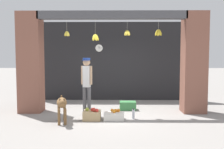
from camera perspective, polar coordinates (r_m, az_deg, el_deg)
The scene contains 12 objects.
ground_plane at distance 7.70m, azimuth -0.03°, elevation -9.03°, with size 60.00×60.00×0.00m, color gray.
shop_back_wall at distance 10.02m, azimuth 0.15°, elevation 3.03°, with size 6.41×0.12×3.12m, color #232326.
shop_pillar_left at distance 8.23m, azimuth -18.10°, elevation 2.58°, with size 0.70×0.60×3.12m, color brown.
shop_pillar_right at distance 8.17m, azimuth 18.22°, elevation 2.56°, with size 0.70×0.60×3.12m, color brown.
storefront_awning at distance 7.71m, azimuth 0.01°, elevation 13.15°, with size 4.51×0.27×0.90m.
dog at distance 6.73m, azimuth -11.40°, elevation -6.67°, with size 0.40×0.94×0.73m.
shopkeeper at distance 7.48m, azimuth -5.81°, elevation -1.51°, with size 0.34×0.29×1.71m.
fruit_crate_oranges at distance 6.98m, azimuth 0.45°, elevation -9.43°, with size 0.55×0.37×0.29m.
fruit_crate_apples at distance 7.01m, azimuth -4.59°, elevation -9.19°, with size 0.47×0.42×0.34m.
produce_box_green at distance 8.29m, azimuth 3.62°, elevation -7.12°, with size 0.53×0.37×0.27m, color #387A42.
water_bottle at distance 7.13m, azimuth 4.90°, elevation -8.99°, with size 0.08×0.08×0.29m.
wall_clock at distance 9.97m, azimuth -2.98°, elevation 6.06°, with size 0.31×0.03×0.31m.
Camera 1 is at (0.10, -7.49, 1.76)m, focal length 40.00 mm.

